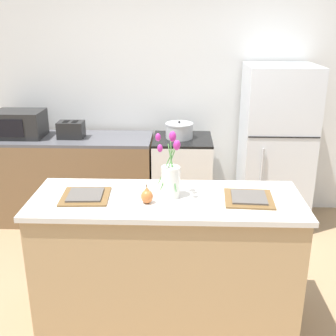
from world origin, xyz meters
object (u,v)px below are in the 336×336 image
stove_range (182,180)px  cooking_pot (179,131)px  flower_vase (171,176)px  plate_setting_left (85,196)px  plate_setting_right (249,198)px  refrigerator (275,148)px  microwave (20,124)px  pear_figurine (147,196)px  toaster (71,130)px

stove_range → cooking_pot: cooking_pot is taller
flower_vase → plate_setting_left: flower_vase is taller
plate_setting_right → refrigerator: bearing=72.4°
stove_range → microwave: 1.77m
refrigerator → plate_setting_right: 1.69m
pear_figurine → microwave: 2.22m
stove_range → refrigerator: bearing=0.0°
pear_figurine → cooking_pot: bearing=83.7°
refrigerator → toaster: bearing=-179.2°
plate_setting_left → plate_setting_right: (1.08, 0.00, 0.00)m
pear_figurine → cooking_pot: size_ratio=0.46×
refrigerator → cooking_pot: (-0.98, 0.01, 0.17)m
microwave → plate_setting_left: bearing=-57.4°
refrigerator → microwave: size_ratio=3.45×
plate_setting_right → cooking_pot: 1.69m
plate_setting_left → cooking_pot: (0.61, 1.62, 0.03)m
stove_range → flower_vase: 1.70m
stove_range → plate_setting_right: size_ratio=2.79×
plate_setting_right → microwave: 2.65m
plate_setting_left → flower_vase: bearing=3.5°
refrigerator → cooking_pot: 1.00m
stove_range → microwave: microwave is taller
toaster → pear_figurine: bearing=-61.2°
toaster → microwave: (-0.53, 0.03, 0.05)m
plate_setting_right → cooking_pot: bearing=106.3°
stove_range → plate_setting_right: bearing=-74.8°
plate_setting_right → microwave: microwave is taller
stove_range → toaster: toaster is taller
pear_figurine → microwave: microwave is taller
stove_range → plate_setting_left: (-0.64, -1.61, 0.51)m
pear_figurine → toaster: (-0.91, 1.66, -0.00)m
refrigerator → flower_vase: 1.90m
toaster → microwave: bearing=177.0°
plate_setting_left → toaster: 1.66m
toaster → cooking_pot: (1.10, 0.04, -0.01)m
stove_range → pear_figurine: 1.79m
stove_range → microwave: bearing=-180.0°
flower_vase → toaster: 1.88m
plate_setting_left → microwave: microwave is taller
flower_vase → pear_figurine: size_ratio=3.40×
stove_range → pear_figurine: pear_figurine is taller
plate_setting_right → cooking_pot: cooking_pot is taller
plate_setting_left → plate_setting_right: 1.08m
flower_vase → microwave: size_ratio=0.91×
pear_figurine → plate_setting_right: size_ratio=0.39×
flower_vase → plate_setting_right: flower_vase is taller
cooking_pot → plate_setting_left: bearing=-110.5°
pear_figurine → plate_setting_left: pear_figurine is taller
refrigerator → microwave: refrigerator is taller
plate_setting_right → toaster: size_ratio=1.18×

